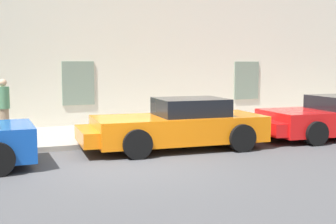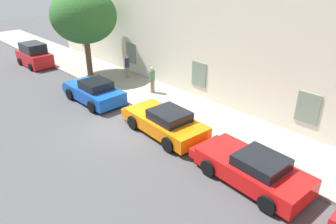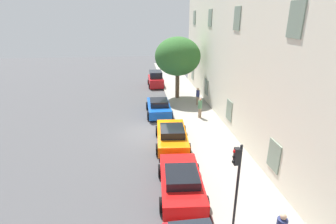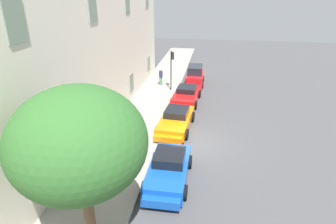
{
  "view_description": "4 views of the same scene",
  "coord_description": "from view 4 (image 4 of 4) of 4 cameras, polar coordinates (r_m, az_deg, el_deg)",
  "views": [
    {
      "loc": [
        -2.92,
        -9.52,
        2.28
      ],
      "look_at": [
        1.32,
        0.86,
        1.05
      ],
      "focal_mm": 47.54,
      "sensor_mm": 36.0,
      "label": 1
    },
    {
      "loc": [
        11.79,
        -7.98,
        7.73
      ],
      "look_at": [
        2.03,
        1.31,
        1.25
      ],
      "focal_mm": 33.28,
      "sensor_mm": 36.0,
      "label": 2
    },
    {
      "loc": [
        17.49,
        -0.71,
        8.14
      ],
      "look_at": [
        -0.33,
        1.3,
        1.53
      ],
      "focal_mm": 27.76,
      "sensor_mm": 36.0,
      "label": 3
    },
    {
      "loc": [
        -16.12,
        -0.99,
        9.08
      ],
      "look_at": [
        0.83,
        1.72,
        1.64
      ],
      "focal_mm": 30.81,
      "sensor_mm": 36.0,
      "label": 4
    }
  ],
  "objects": [
    {
      "name": "tree_near_kerb",
      "position": [
        9.93,
        -17.18,
        -5.89
      ],
      "size": [
        4.56,
        4.56,
        6.18
      ],
      "color": "brown",
      "rests_on": "sidewalk"
    },
    {
      "name": "sportscar_white_middle",
      "position": [
        24.49,
        3.55,
        3.1
      ],
      "size": [
        4.87,
        2.38,
        1.3
      ],
      "color": "red",
      "rests_on": "ground"
    },
    {
      "name": "pedestrian_admiring",
      "position": [
        16.68,
        -10.43,
        -5.93
      ],
      "size": [
        0.48,
        0.48,
        1.7
      ],
      "color": "#8C7259",
      "rests_on": "sidewalk"
    },
    {
      "name": "pedestrian_strolling",
      "position": [
        28.61,
        -1.44,
        6.97
      ],
      "size": [
        0.51,
        0.51,
        1.65
      ],
      "color": "#4C7F59",
      "rests_on": "sidewalk"
    },
    {
      "name": "sportscar_red_lead",
      "position": [
        14.71,
        0.05,
        -11.65
      ],
      "size": [
        4.55,
        2.14,
        1.41
      ],
      "color": "#144CB2",
      "rests_on": "ground"
    },
    {
      "name": "ground_plane",
      "position": [
        18.53,
        4.87,
        -6.01
      ],
      "size": [
        80.0,
        80.0,
        0.0
      ],
      "primitive_type": "plane",
      "color": "#444447"
    },
    {
      "name": "building_facade",
      "position": [
        18.4,
        -19.7,
        15.63
      ],
      "size": [
        33.74,
        4.03,
        13.95
      ],
      "color": "beige",
      "rests_on": "ground"
    },
    {
      "name": "sidewalk",
      "position": [
        19.12,
        -7.15,
        -4.87
      ],
      "size": [
        60.0,
        3.77,
        0.14
      ],
      "primitive_type": "cube",
      "color": "gray",
      "rests_on": "ground"
    },
    {
      "name": "hatchback_parked",
      "position": [
        29.37,
        5.35,
        7.05
      ],
      "size": [
        3.86,
        1.86,
        1.92
      ],
      "color": "red",
      "rests_on": "ground"
    },
    {
      "name": "traffic_light",
      "position": [
        26.74,
        0.77,
        9.54
      ],
      "size": [
        0.22,
        0.36,
        3.7
      ],
      "color": "black",
      "rests_on": "sidewalk"
    },
    {
      "name": "pedestrian_bystander",
      "position": [
        14.27,
        -17.16,
        -12.35
      ],
      "size": [
        0.47,
        0.47,
        1.64
      ],
      "color": "#8C7259",
      "rests_on": "sidewalk"
    },
    {
      "name": "sportscar_yellow_flank",
      "position": [
        19.82,
        1.49,
        -1.86
      ],
      "size": [
        5.02,
        2.38,
        1.35
      ],
      "color": "orange",
      "rests_on": "ground"
    }
  ]
}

